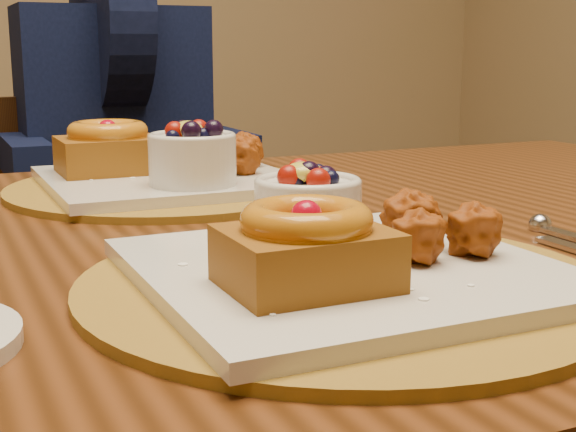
% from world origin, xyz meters
% --- Properties ---
extents(dining_table, '(1.60, 0.90, 0.76)m').
position_xyz_m(dining_table, '(-0.04, -0.13, 0.68)').
color(dining_table, '#321909').
rests_on(dining_table, ground).
extents(place_setting_near, '(0.38, 0.38, 0.08)m').
position_xyz_m(place_setting_near, '(-0.04, -0.34, 0.78)').
color(place_setting_near, brown).
rests_on(place_setting_near, dining_table).
extents(place_setting_far, '(0.38, 0.38, 0.09)m').
position_xyz_m(place_setting_far, '(-0.04, 0.09, 0.78)').
color(place_setting_far, brown).
rests_on(place_setting_far, dining_table).
extents(chair_far, '(0.42, 0.42, 0.82)m').
position_xyz_m(chair_far, '(-0.13, 0.86, 0.46)').
color(chair_far, black).
rests_on(chair_far, ground).
extents(diner, '(0.48, 0.47, 0.78)m').
position_xyz_m(diner, '(0.08, 0.90, 0.83)').
color(diner, black).
rests_on(diner, ground).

